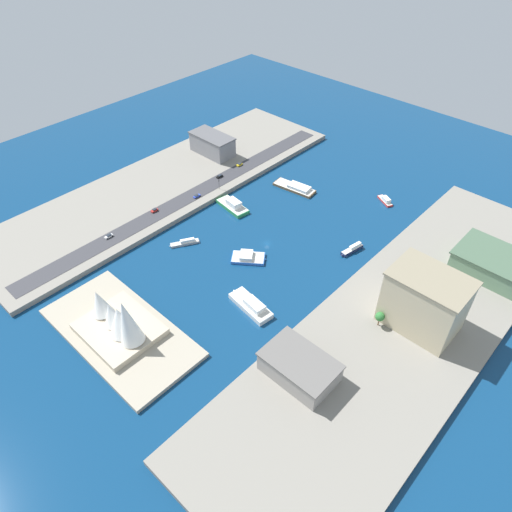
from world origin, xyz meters
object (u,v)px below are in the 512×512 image
ferry_green_doubledeck (233,205)px  suv_black (220,176)px  warehouse_low_gray (212,144)px  van_white (109,236)px  hatchback_blue (197,196)px  barge_flat_brown (296,188)px  catamaran_blue (248,257)px  opera_landmark (119,321)px  office_block_beige (425,301)px  tugboat_red (385,200)px  yacht_sleek_gray (185,242)px  pickup_red (155,210)px  carpark_squat_concrete (300,367)px  ferry_white_commuter (251,305)px  patrol_launch_navy (352,249)px  terminal_long_green (503,268)px  taxi_yellow_cab (239,164)px  traffic_light_waterfront (219,183)px

ferry_green_doubledeck → suv_black: 31.53m
warehouse_low_gray → van_white: bearing=104.8°
hatchback_blue → suv_black: (6.31, -25.17, 0.01)m
barge_flat_brown → hatchback_blue: bearing=55.1°
catamaran_blue → opera_landmark: bearing=86.0°
office_block_beige → tugboat_red: bearing=-50.8°
yacht_sleek_gray → pickup_red: bearing=-8.8°
carpark_squat_concrete → suv_black: (131.88, -81.77, -3.95)m
ferry_white_commuter → patrol_launch_navy: size_ratio=1.67×
tugboat_red → office_block_beige: office_block_beige is taller
tugboat_red → ferry_white_commuter: bearing=90.2°
office_block_beige → terminal_long_green: bearing=-104.8°
ferry_green_doubledeck → pickup_red: bearing=52.5°
taxi_yellow_cab → pickup_red: pickup_red is taller
tugboat_red → patrol_launch_navy: 53.64m
warehouse_low_gray → yacht_sleek_gray: bearing=127.9°
hatchback_blue → ferry_green_doubledeck: bearing=-155.3°
warehouse_low_gray → suv_black: bearing=144.7°
ferry_white_commuter → ferry_green_doubledeck: (63.81, -51.31, -0.00)m
traffic_light_waterfront → patrol_launch_navy: bearing=-174.1°
hatchback_blue → suv_black: bearing=-75.9°
ferry_green_doubledeck → suv_black: (27.42, -15.46, 1.79)m
carpark_squat_concrete → opera_landmark: 79.63m
carpark_squat_concrete → patrol_launch_navy: bearing=-70.1°
pickup_red → tugboat_red: bearing=-131.2°
suv_black → traffic_light_waterfront: traffic_light_waterfront is taller
van_white → traffic_light_waterfront: 74.84m
yacht_sleek_gray → suv_black: (32.41, -56.94, 2.75)m
terminal_long_green → ferry_green_doubledeck: bearing=18.3°
pickup_red → catamaran_blue: bearing=-172.3°
barge_flat_brown → yacht_sleek_gray: (9.56, 82.93, -0.35)m
ferry_white_commuter → barge_flat_brown: 105.03m
warehouse_low_gray → carpark_squat_concrete: bearing=147.6°
barge_flat_brown → hatchback_blue: hatchback_blue is taller
yacht_sleek_gray → office_block_beige: size_ratio=0.47×
van_white → patrol_launch_navy: bearing=-140.5°
patrol_launch_navy → catamaran_blue: catamaran_blue is taller
traffic_light_waterfront → carpark_squat_concrete: bearing=149.4°
ferry_white_commuter → traffic_light_waterfront: bearing=-35.0°
terminal_long_green → hatchback_blue: size_ratio=9.95×
van_white → carpark_squat_concrete: bearing=-179.1°
carpark_squat_concrete → taxi_yellow_cab: 166.99m
catamaran_blue → carpark_squat_concrete: carpark_squat_concrete is taller
yacht_sleek_gray → taxi_yellow_cab: bearing=-66.3°
barge_flat_brown → suv_black: size_ratio=6.09×
office_block_beige → carpark_squat_concrete: office_block_beige is taller
catamaran_blue → suv_black: size_ratio=4.11×
catamaran_blue → van_white: 77.25m
office_block_beige → terminal_long_green: office_block_beige is taller
office_block_beige → suv_black: size_ratio=6.95×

